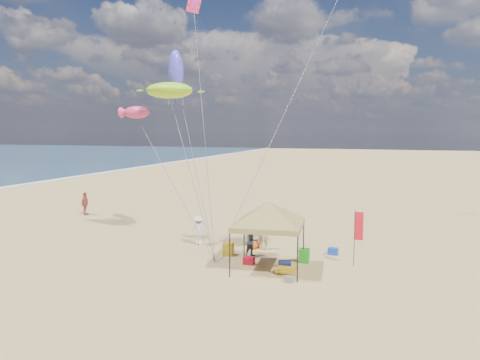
{
  "coord_description": "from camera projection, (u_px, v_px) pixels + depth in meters",
  "views": [
    {
      "loc": [
        7.74,
        -20.11,
        6.73
      ],
      "look_at": [
        0.0,
        3.0,
        4.0
      ],
      "focal_mm": 33.65,
      "sensor_mm": 36.0,
      "label": 1
    }
  ],
  "objects": [
    {
      "name": "person_near_c",
      "position": [
        199.0,
        230.0,
        26.3
      ],
      "size": [
        1.2,
        0.8,
        1.74
      ],
      "primitive_type": "imported",
      "rotation": [
        0.0,
        0.0,
        3.28
      ],
      "color": "silver",
      "rests_on": "ground"
    },
    {
      "name": "person_near_a",
      "position": [
        263.0,
        233.0,
        25.36
      ],
      "size": [
        0.77,
        0.61,
        1.87
      ],
      "primitive_type": "imported",
      "rotation": [
        0.0,
        0.0,
        3.4
      ],
      "color": "tan",
      "rests_on": "ground"
    },
    {
      "name": "person_far_a",
      "position": [
        85.0,
        203.0,
        35.61
      ],
      "size": [
        0.68,
        1.14,
        1.83
      ],
      "primitive_type": "imported",
      "rotation": [
        0.0,
        0.0,
        1.8
      ],
      "color": "#A5473F",
      "rests_on": "ground"
    },
    {
      "name": "cooler_red",
      "position": [
        249.0,
        261.0,
        22.56
      ],
      "size": [
        0.54,
        0.38,
        0.38
      ],
      "primitive_type": "cube",
      "color": "red",
      "rests_on": "ground"
    },
    {
      "name": "squid_kite",
      "position": [
        176.0,
        70.0,
        26.86
      ],
      "size": [
        0.96,
        0.96,
        2.42
      ],
      "primitive_type": "ellipsoid",
      "rotation": [
        0.0,
        0.0,
        0.03
      ],
      "color": "#493FD8",
      "rests_on": "ground"
    },
    {
      "name": "bag_orange",
      "position": [
        254.0,
        246.0,
        25.49
      ],
      "size": [
        0.54,
        0.69,
        0.36
      ],
      "primitive_type": "cylinder",
      "rotation": [
        0.0,
        1.57,
        1.22
      ],
      "color": "#E1480C",
      "rests_on": "ground"
    },
    {
      "name": "feather_flag",
      "position": [
        358.0,
        229.0,
        22.03
      ],
      "size": [
        0.43,
        0.05,
        2.79
      ],
      "color": "black",
      "rests_on": "ground"
    },
    {
      "name": "crate_grey",
      "position": [
        289.0,
        279.0,
        19.89
      ],
      "size": [
        0.34,
        0.3,
        0.28
      ],
      "primitive_type": "cube",
      "color": "slate",
      "rests_on": "ground"
    },
    {
      "name": "canopy_tent",
      "position": [
        269.0,
        204.0,
        21.42
      ],
      "size": [
        6.22,
        6.22,
        3.85
      ],
      "color": "black",
      "rests_on": "ground"
    },
    {
      "name": "cooler_blue",
      "position": [
        333.0,
        251.0,
        24.3
      ],
      "size": [
        0.54,
        0.38,
        0.38
      ],
      "primitive_type": "cube",
      "color": "#163DB3",
      "rests_on": "ground"
    },
    {
      "name": "person_near_b",
      "position": [
        252.0,
        242.0,
        23.94
      ],
      "size": [
        0.92,
        0.94,
        1.53
      ],
      "primitive_type": "imported",
      "rotation": [
        0.0,
        0.0,
        0.86
      ],
      "color": "#3D4553",
      "rests_on": "ground"
    },
    {
      "name": "bag_navy",
      "position": [
        285.0,
        264.0,
        22.08
      ],
      "size": [
        0.69,
        0.54,
        0.36
      ],
      "primitive_type": "cylinder",
      "rotation": [
        0.0,
        1.57,
        0.35
      ],
      "color": "#0C1236",
      "rests_on": "ground"
    },
    {
      "name": "chair_green",
      "position": [
        304.0,
        256.0,
        22.89
      ],
      "size": [
        0.5,
        0.5,
        0.7
      ],
      "primitive_type": "cube",
      "color": "#209D1C",
      "rests_on": "ground"
    },
    {
      "name": "fish_kite",
      "position": [
        137.0,
        112.0,
        26.98
      ],
      "size": [
        1.73,
        0.91,
        0.75
      ],
      "primitive_type": "ellipsoid",
      "rotation": [
        0.0,
        0.0,
        -0.04
      ],
      "color": "#D7316C",
      "rests_on": "ground"
    },
    {
      "name": "chair_yellow",
      "position": [
        228.0,
        249.0,
        24.19
      ],
      "size": [
        0.5,
        0.5,
        0.7
      ],
      "primitive_type": "cube",
      "color": "gold",
      "rests_on": "ground"
    },
    {
      "name": "stunt_kite_pink",
      "position": [
        194.0,
        5.0,
        34.8
      ],
      "size": [
        1.07,
        1.29,
        1.09
      ],
      "primitive_type": "cube",
      "rotation": [
        0.44,
        0.0,
        1.02
      ],
      "color": "#FF3070",
      "rests_on": "ground"
    },
    {
      "name": "turtle_kite",
      "position": [
        169.0,
        90.0,
        25.57
      ],
      "size": [
        3.28,
        2.92,
        0.92
      ],
      "primitive_type": "ellipsoid",
      "rotation": [
        0.0,
        0.0,
        -0.29
      ],
      "color": "#8ED019",
      "rests_on": "ground"
    },
    {
      "name": "beach_cart",
      "position": [
        286.0,
        270.0,
        21.03
      ],
      "size": [
        0.9,
        0.5,
        0.24
      ],
      "primitive_type": "cube",
      "color": "#C49215",
      "rests_on": "ground"
    },
    {
      "name": "ground",
      "position": [
        221.0,
        267.0,
        22.14
      ],
      "size": [
        280.0,
        280.0,
        0.0
      ],
      "primitive_type": "plane",
      "color": "tan",
      "rests_on": "ground"
    }
  ]
}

